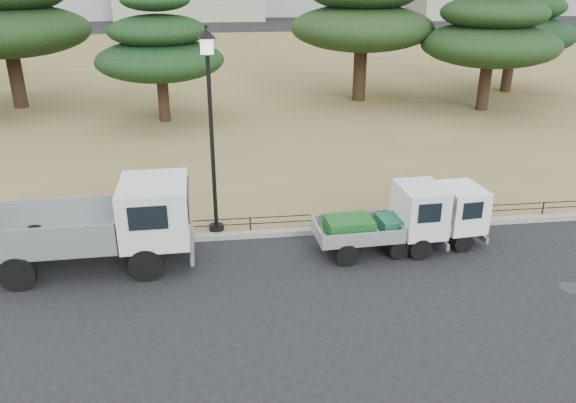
{
  "coord_description": "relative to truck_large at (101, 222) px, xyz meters",
  "views": [
    {
      "loc": [
        -1.79,
        -11.95,
        7.12
      ],
      "look_at": [
        0.0,
        2.0,
        1.3
      ],
      "focal_mm": 35.0,
      "sensor_mm": 36.0,
      "label": 1
    }
  ],
  "objects": [
    {
      "name": "ground",
      "position": [
        4.84,
        -1.41,
        -1.23
      ],
      "size": [
        220.0,
        220.0,
        0.0
      ],
      "primitive_type": "plane",
      "color": "black"
    },
    {
      "name": "lawn",
      "position": [
        4.84,
        29.19,
        -1.16
      ],
      "size": [
        120.0,
        56.0,
        0.15
      ],
      "primitive_type": "cube",
      "color": "olive",
      "rests_on": "ground"
    },
    {
      "name": "curb",
      "position": [
        4.84,
        1.19,
        -1.15
      ],
      "size": [
        120.0,
        0.25,
        0.16
      ],
      "primitive_type": "cube",
      "color": "gray",
      "rests_on": "ground"
    },
    {
      "name": "truck_large",
      "position": [
        0.0,
        0.0,
        0.0
      ],
      "size": [
        5.15,
        2.19,
        2.22
      ],
      "rotation": [
        0.0,
        0.0,
        0.03
      ],
      "color": "black",
      "rests_on": "ground"
    },
    {
      "name": "truck_kei_front",
      "position": [
        7.5,
        -0.09,
        -0.34
      ],
      "size": [
        3.48,
        1.64,
        1.81
      ],
      "rotation": [
        0.0,
        0.0,
        0.05
      ],
      "color": "black",
      "rests_on": "ground"
    },
    {
      "name": "truck_kei_rear",
      "position": [
        8.82,
        0.09,
        -0.41
      ],
      "size": [
        3.25,
        1.62,
        1.65
      ],
      "rotation": [
        0.0,
        0.0,
        0.09
      ],
      "color": "black",
      "rests_on": "ground"
    },
    {
      "name": "street_lamp",
      "position": [
        2.87,
        1.49,
        2.7
      ],
      "size": [
        0.5,
        0.5,
        5.61
      ],
      "color": "black",
      "rests_on": "lawn"
    },
    {
      "name": "pipe_fence",
      "position": [
        4.84,
        1.34,
        -0.8
      ],
      "size": [
        38.0,
        0.04,
        0.4
      ],
      "color": "black",
      "rests_on": "lawn"
    },
    {
      "name": "tarp_pile",
      "position": [
        -2.47,
        1.91,
        -0.69
      ],
      "size": [
        1.62,
        1.29,
        0.98
      ],
      "rotation": [
        0.0,
        0.0,
        -0.16
      ],
      "color": "#14359C",
      "rests_on": "lawn"
    },
    {
      "name": "manhole",
      "position": [
        11.34,
        -2.61,
        -1.23
      ],
      "size": [
        0.6,
        0.6,
        0.01
      ],
      "primitive_type": "cylinder",
      "color": "#2D2D30",
      "rests_on": "ground"
    },
    {
      "name": "pine_west_near",
      "position": [
        -7.6,
        18.7,
        3.8
      ],
      "size": [
        8.46,
        8.46,
        8.46
      ],
      "color": "black",
      "rests_on": "lawn"
    },
    {
      "name": "pine_center_left",
      "position": [
        0.46,
        14.58,
        2.5
      ],
      "size": [
        6.11,
        6.11,
        6.21
      ],
      "color": "black",
      "rests_on": "lawn"
    },
    {
      "name": "pine_center_right",
      "position": [
        11.2,
        18.1,
        3.77
      ],
      "size": [
        7.89,
        7.89,
        8.38
      ],
      "color": "black",
      "rests_on": "lawn"
    },
    {
      "name": "pine_east_near",
      "position": [
        17.18,
        14.91,
        3.03
      ],
      "size": [
        7.05,
        7.05,
        7.12
      ],
      "color": "black",
      "rests_on": "lawn"
    },
    {
      "name": "pine_east_far",
      "position": [
        20.83,
        19.39,
        3.06
      ],
      "size": [
        7.14,
        7.14,
        7.18
      ],
      "color": "black",
      "rests_on": "lawn"
    }
  ]
}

